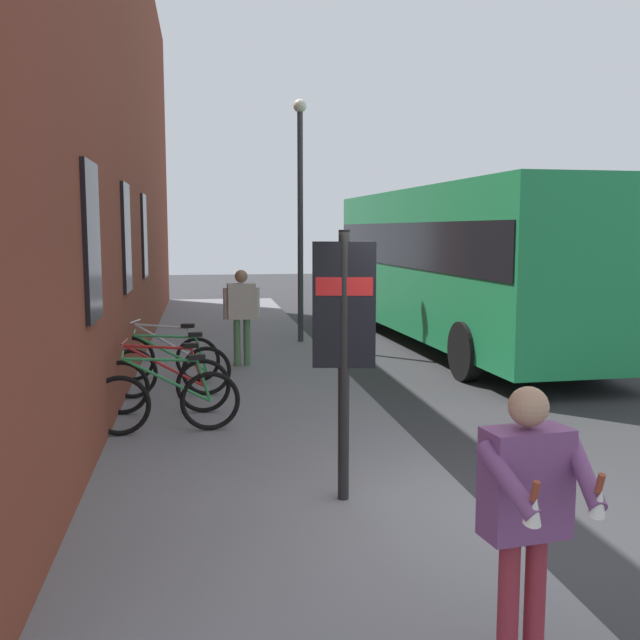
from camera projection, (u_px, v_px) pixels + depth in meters
name	position (u px, v px, depth m)	size (l,w,h in m)	color
ground	(408.00, 381.00, 12.30)	(60.00, 60.00, 0.00)	#2D2D30
sidewalk_pavement	(238.00, 361.00, 13.81)	(24.00, 3.50, 0.12)	slate
station_facade	(124.00, 132.00, 13.93)	(22.00, 0.65, 8.73)	brown
bicycle_end_of_row	(166.00, 401.00, 8.68)	(0.48, 1.77, 0.97)	black
bicycle_by_door	(163.00, 384.00, 9.59)	(0.48, 1.77, 0.97)	black
bicycle_leaning_wall	(170.00, 370.00, 10.56)	(0.48, 1.77, 0.97)	black
bicycle_nearest_sign	(166.00, 357.00, 11.62)	(0.60, 1.73, 0.97)	black
transit_info_sign	(344.00, 322.00, 6.40)	(0.17, 0.56, 2.40)	black
city_bus	(458.00, 258.00, 15.59)	(10.59, 2.97, 3.35)	#1E8C4C
pedestrian_near_bus	(242.00, 307.00, 12.91)	(0.27, 0.64, 1.70)	#4C724C
tourist_with_hotdogs	(528.00, 501.00, 3.86)	(0.59, 0.61, 1.59)	maroon
street_lamp	(300.00, 200.00, 15.49)	(0.28, 0.28, 5.10)	#333338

